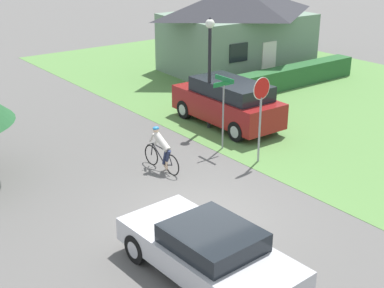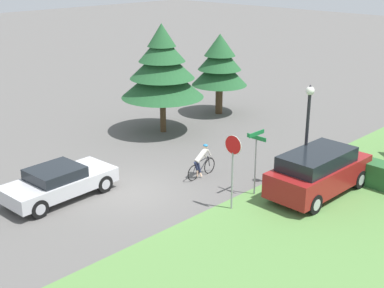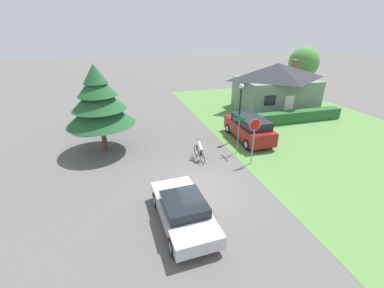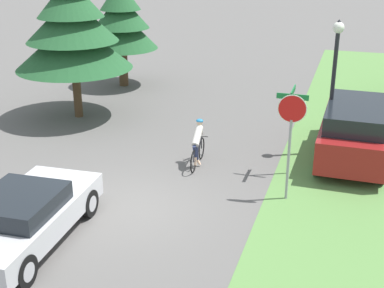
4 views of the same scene
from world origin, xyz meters
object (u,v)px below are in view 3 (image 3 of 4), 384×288
(conifer_tall_far, at_px, (99,92))
(deciduous_tree_right, at_px, (304,63))
(parked_suv_right, at_px, (249,128))
(stop_sign, at_px, (254,132))
(street_name_sign, at_px, (239,127))
(cyclist, at_px, (199,149))
(conifer_tall_near, at_px, (99,102))
(street_lamp, at_px, (240,103))
(sedan_left_lane, at_px, (183,210))
(cottage_house, at_px, (276,86))

(conifer_tall_far, distance_m, deciduous_tree_right, 22.17)
(parked_suv_right, relative_size, stop_sign, 1.66)
(street_name_sign, height_order, conifer_tall_far, conifer_tall_far)
(parked_suv_right, xyz_separation_m, deciduous_tree_right, (11.44, 9.35, 3.17))
(cyclist, height_order, conifer_tall_far, conifer_tall_far)
(stop_sign, bearing_deg, conifer_tall_near, -29.72)
(stop_sign, height_order, deciduous_tree_right, deciduous_tree_right)
(parked_suv_right, bearing_deg, stop_sign, 155.92)
(street_lamp, bearing_deg, conifer_tall_near, 174.41)
(sedan_left_lane, distance_m, street_name_sign, 7.70)
(sedan_left_lane, bearing_deg, street_name_sign, -45.37)
(stop_sign, relative_size, deciduous_tree_right, 0.49)
(street_lamp, bearing_deg, deciduous_tree_right, 36.84)
(parked_suv_right, bearing_deg, sedan_left_lane, 137.44)
(cyclist, distance_m, street_name_sign, 2.95)
(parked_suv_right, bearing_deg, deciduous_tree_right, -50.00)
(sedan_left_lane, height_order, parked_suv_right, parked_suv_right)
(cyclist, bearing_deg, sedan_left_lane, 151.88)
(parked_suv_right, bearing_deg, street_lamp, 76.76)
(cottage_house, xyz_separation_m, conifer_tall_far, (-16.68, -0.69, 0.63))
(cottage_house, height_order, sedan_left_lane, cottage_house)
(parked_suv_right, distance_m, conifer_tall_far, 12.10)
(cottage_house, xyz_separation_m, street_name_sign, (-8.02, -8.27, -0.55))
(street_name_sign, bearing_deg, stop_sign, -83.22)
(cottage_house, xyz_separation_m, parked_suv_right, (-6.27, -6.50, -1.43))
(deciduous_tree_right, bearing_deg, cyclist, -144.63)
(conifer_tall_near, bearing_deg, conifer_tall_far, 92.60)
(cyclist, relative_size, conifer_tall_far, 0.37)
(cottage_house, relative_size, street_name_sign, 3.07)
(deciduous_tree_right, bearing_deg, conifer_tall_near, -159.18)
(cottage_house, height_order, conifer_tall_near, conifer_tall_near)
(conifer_tall_far, bearing_deg, conifer_tall_near, -87.40)
(stop_sign, height_order, street_name_sign, stop_sign)
(cyclist, relative_size, deciduous_tree_right, 0.30)
(parked_suv_right, distance_m, deciduous_tree_right, 15.11)
(sedan_left_lane, xyz_separation_m, deciduous_tree_right, (18.37, 16.69, 3.44))
(stop_sign, bearing_deg, cottage_house, -130.68)
(parked_suv_right, bearing_deg, conifer_tall_far, 61.58)
(cottage_house, bearing_deg, conifer_tall_far, -174.70)
(street_lamp, bearing_deg, cyclist, -149.88)
(cottage_house, height_order, stop_sign, cottage_house)
(conifer_tall_near, xyz_separation_m, conifer_tall_far, (-0.21, 4.70, -0.38))
(cottage_house, distance_m, cyclist, 13.76)
(conifer_tall_far, bearing_deg, cyclist, -52.55)
(parked_suv_right, xyz_separation_m, street_lamp, (-0.78, 0.19, 1.90))
(sedan_left_lane, distance_m, street_lamp, 9.97)
(stop_sign, xyz_separation_m, conifer_tall_far, (-8.85, 9.19, 0.95))
(cottage_house, height_order, street_name_sign, cottage_house)
(cottage_house, distance_m, deciduous_tree_right, 6.16)
(parked_suv_right, height_order, street_name_sign, street_name_sign)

